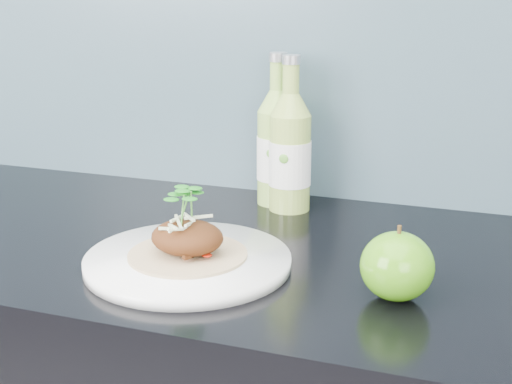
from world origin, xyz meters
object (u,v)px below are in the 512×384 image
cider_bottle_right (290,153)px  dinner_plate (188,261)px  green_apple (397,266)px  cider_bottle_left (277,148)px

cider_bottle_right → dinner_plate: bearing=-114.4°
green_apple → cider_bottle_right: bearing=127.3°
dinner_plate → cider_bottle_right: cider_bottle_right is taller
cider_bottle_left → cider_bottle_right: (0.03, -0.03, 0.00)m
cider_bottle_left → green_apple: bearing=-69.2°
green_apple → cider_bottle_left: bearing=128.4°
cider_bottle_left → cider_bottle_right: bearing=-59.1°
cider_bottle_left → cider_bottle_right: 0.04m
dinner_plate → green_apple: green_apple is taller
green_apple → dinner_plate: bearing=178.4°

